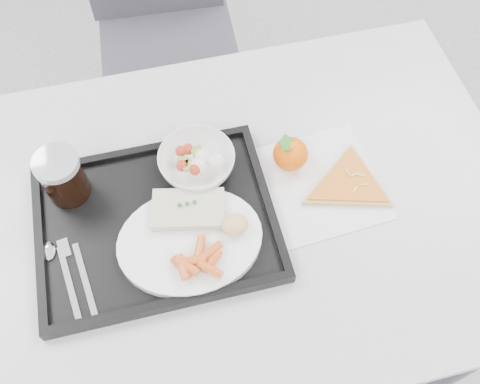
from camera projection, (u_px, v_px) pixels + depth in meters
The scene contains 15 objects.
room at pixel (302, 115), 0.34m from camera, with size 6.04×7.04×2.84m.
table at pixel (225, 223), 1.11m from camera, with size 1.20×0.80×0.75m.
chair at pixel (163, 16), 1.63m from camera, with size 0.45×0.45×0.93m.
tray at pixel (156, 223), 1.02m from camera, with size 0.45×0.35×0.03m.
dinner_plate at pixel (190, 241), 0.99m from camera, with size 0.27×0.27×0.02m.
fish_fillet at pixel (188, 209), 1.00m from camera, with size 0.15×0.11×0.03m.
bread_roll at pixel (235, 225), 0.98m from camera, with size 0.06×0.06×0.03m.
salad_bowl at pixel (197, 162), 1.06m from camera, with size 0.15×0.15×0.05m.
cola_glass at pixel (63, 176), 1.00m from camera, with size 0.09×0.09×0.11m.
cutlery at pixel (66, 268), 0.97m from camera, with size 0.09×0.17×0.01m.
napkin at pixel (315, 185), 1.08m from camera, with size 0.26×0.25×0.00m.
tangerine at pixel (290, 154), 1.07m from camera, with size 0.09×0.09×0.07m.
pizza_slice at pixel (348, 184), 1.07m from camera, with size 0.25×0.25×0.02m.
carrot_pile at pixel (197, 261), 0.94m from camera, with size 0.10×0.09×0.02m.
salad_contents at pixel (198, 160), 1.05m from camera, with size 0.10×0.07×0.03m.
Camera 1 is at (-0.09, -0.20, 1.67)m, focal length 40.00 mm.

